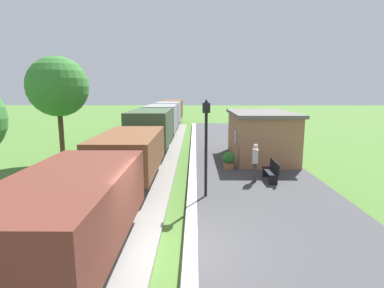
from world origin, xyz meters
TOP-DOWN VIEW (x-y plane):
  - ground_plane at (0.00, 0.00)m, footprint 160.00×160.00m
  - platform_slab at (3.20, 0.00)m, footprint 6.00×60.00m
  - platform_edge_stripe at (0.40, 0.00)m, footprint 0.36×60.00m
  - track_ballast at (-2.40, 0.00)m, footprint 3.80×60.00m
  - rail_near at (-1.68, 0.00)m, footprint 0.07×60.00m
  - rail_far at (-3.12, 0.00)m, footprint 0.07×60.00m
  - freight_train at (-2.40, 16.95)m, footprint 2.50×39.20m
  - station_hut at (4.40, 10.61)m, footprint 3.50×5.80m
  - bench_near_hut at (3.96, 5.97)m, footprint 0.42×1.50m
  - bench_down_platform at (3.96, 15.06)m, footprint 0.42×1.50m
  - person_waiting at (3.16, 5.82)m, footprint 0.31×0.42m
  - potted_planter at (2.26, 8.04)m, footprint 0.64×0.64m
  - lamp_post_near at (0.92, 3.94)m, footprint 0.28×0.28m
  - tree_trackside_far at (-7.31, 10.26)m, footprint 3.41×3.41m

SIDE VIEW (x-z plane):
  - ground_plane at x=0.00m, z-range 0.00..0.00m
  - track_ballast at x=-2.40m, z-range 0.00..0.12m
  - platform_slab at x=3.20m, z-range 0.00..0.25m
  - rail_near at x=-1.68m, z-range 0.12..0.26m
  - rail_far at x=-3.12m, z-range 0.12..0.26m
  - platform_edge_stripe at x=0.40m, z-range 0.25..0.26m
  - bench_near_hut at x=3.96m, z-range 0.27..1.18m
  - bench_down_platform at x=3.96m, z-range 0.27..1.18m
  - potted_planter at x=2.26m, z-range 0.26..1.18m
  - person_waiting at x=3.16m, z-range 0.33..2.04m
  - freight_train at x=-2.40m, z-range 0.24..2.96m
  - station_hut at x=4.40m, z-range 0.26..3.04m
  - lamp_post_near at x=0.92m, z-range 0.95..4.65m
  - tree_trackside_far at x=-7.31m, z-range 1.36..7.54m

